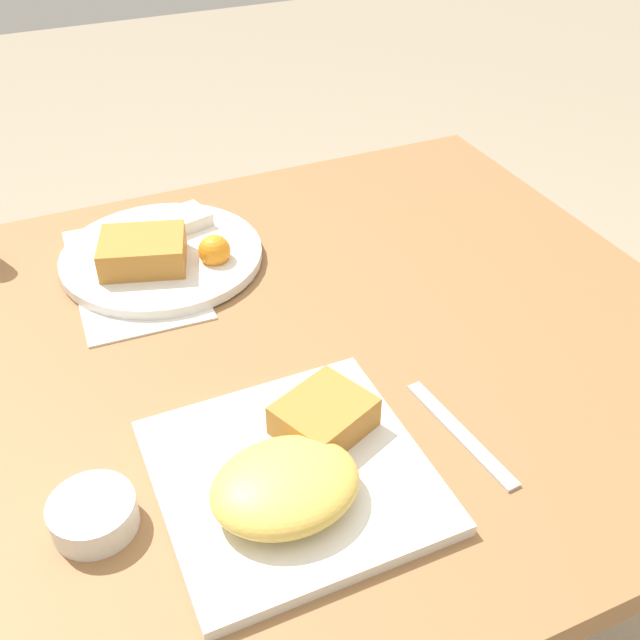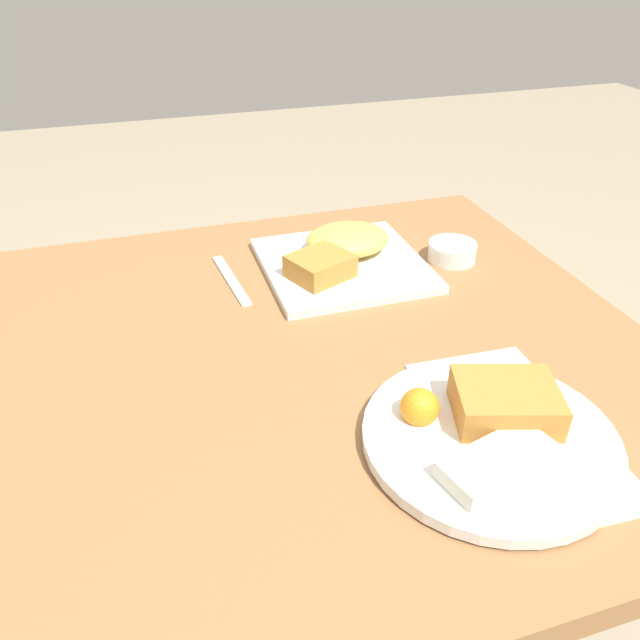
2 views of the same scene
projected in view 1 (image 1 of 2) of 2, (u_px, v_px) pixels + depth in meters
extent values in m
plane|color=gray|center=(321.00, 640.00, 1.35)|extent=(8.00, 8.00, 0.00)
cube|color=olive|center=(322.00, 344.00, 0.93)|extent=(0.94, 0.88, 0.04)
cylinder|color=brown|center=(16.00, 438.00, 1.29)|extent=(0.05, 0.05, 0.68)
cylinder|color=brown|center=(428.00, 320.00, 1.55)|extent=(0.05, 0.05, 0.68)
cube|color=silver|center=(133.00, 272.00, 1.02)|extent=(0.17, 0.29, 0.00)
cube|color=white|center=(292.00, 475.00, 0.73)|extent=(0.26, 0.26, 0.01)
ellipsoid|color=#E5BC51|center=(285.00, 486.00, 0.68)|extent=(0.14, 0.12, 0.04)
cube|color=#B77A33|center=(324.00, 416.00, 0.76)|extent=(0.11, 0.11, 0.04)
cylinder|color=white|center=(162.00, 256.00, 1.04)|extent=(0.28, 0.28, 0.01)
cube|color=#B77A33|center=(143.00, 251.00, 1.00)|extent=(0.13, 0.12, 0.04)
cube|color=silver|center=(166.00, 226.00, 1.07)|extent=(0.14, 0.08, 0.02)
sphere|color=orange|center=(214.00, 251.00, 1.01)|extent=(0.04, 0.04, 0.04)
cylinder|color=white|center=(93.00, 514.00, 0.68)|extent=(0.08, 0.08, 0.03)
cylinder|color=beige|center=(91.00, 505.00, 0.68)|extent=(0.07, 0.07, 0.00)
cube|color=silver|center=(460.00, 433.00, 0.78)|extent=(0.03, 0.17, 0.00)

